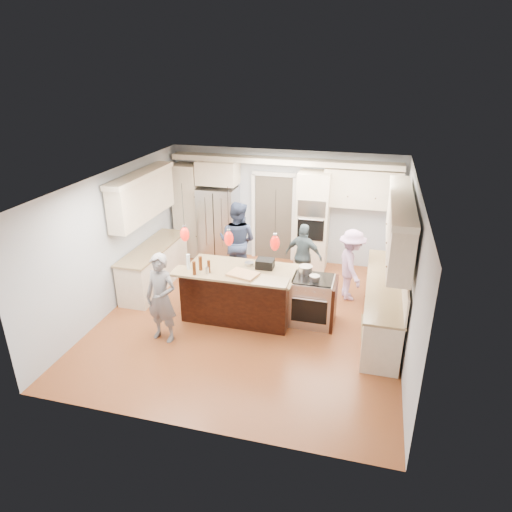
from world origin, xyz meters
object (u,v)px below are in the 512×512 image
at_px(refrigerator, 219,224).
at_px(person_bar_end, 161,298).
at_px(person_far_left, 237,241).
at_px(kitchen_island, 240,292).
at_px(island_range, 313,301).

distance_m(refrigerator, person_bar_end, 3.73).
xyz_separation_m(refrigerator, person_far_left, (0.80, -1.04, 0.00)).
bearing_deg(refrigerator, kitchen_island, -63.09).
bearing_deg(island_range, person_bar_end, -153.61).
xyz_separation_m(refrigerator, kitchen_island, (1.30, -2.57, -0.41)).
bearing_deg(kitchen_island, refrigerator, 116.91).
distance_m(person_bar_end, person_far_left, 2.74).
distance_m(refrigerator, kitchen_island, 2.91).
xyz_separation_m(island_range, person_far_left, (-1.91, 1.45, 0.45)).
height_order(refrigerator, person_far_left, person_far_left).
bearing_deg(island_range, kitchen_island, -176.94).
bearing_deg(person_bar_end, person_far_left, 87.32).
bearing_deg(kitchen_island, person_bar_end, -132.70).
bearing_deg(refrigerator, person_bar_end, -86.28).
relative_size(kitchen_island, island_range, 2.28).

